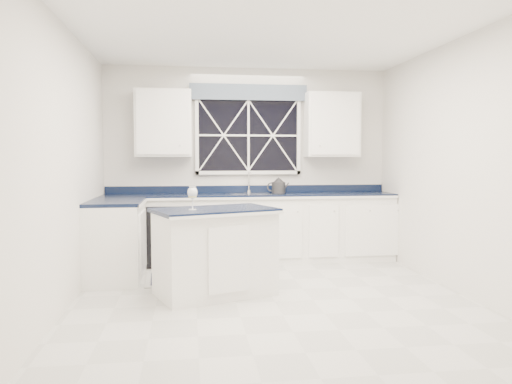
{
  "coord_description": "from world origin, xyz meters",
  "views": [
    {
      "loc": [
        -0.84,
        -4.83,
        1.44
      ],
      "look_at": [
        -0.14,
        0.4,
        1.07
      ],
      "focal_mm": 35.0,
      "sensor_mm": 36.0,
      "label": 1
    }
  ],
  "objects": [
    {
      "name": "ground",
      "position": [
        0.0,
        0.0,
        0.0
      ],
      "size": [
        4.5,
        4.5,
        0.0
      ],
      "primitive_type": "plane",
      "color": "beige",
      "rests_on": "ground"
    },
    {
      "name": "back_wall",
      "position": [
        0.0,
        2.25,
        1.35
      ],
      "size": [
        4.0,
        0.1,
        2.7
      ],
      "primitive_type": "cube",
      "color": "silver",
      "rests_on": "ground"
    },
    {
      "name": "base_cabinets",
      "position": [
        -0.33,
        1.78,
        0.45
      ],
      "size": [
        3.99,
        1.6,
        0.9
      ],
      "color": "white",
      "rests_on": "ground"
    },
    {
      "name": "countertop",
      "position": [
        0.0,
        1.95,
        0.92
      ],
      "size": [
        3.98,
        0.64,
        0.04
      ],
      "primitive_type": "cube",
      "color": "black",
      "rests_on": "base_cabinets"
    },
    {
      "name": "dishwasher",
      "position": [
        -1.1,
        1.95,
        0.41
      ],
      "size": [
        0.6,
        0.58,
        0.82
      ],
      "primitive_type": "cube",
      "color": "black",
      "rests_on": "ground"
    },
    {
      "name": "window",
      "position": [
        0.0,
        2.2,
        1.83
      ],
      "size": [
        1.65,
        0.09,
        1.26
      ],
      "color": "black",
      "rests_on": "ground"
    },
    {
      "name": "upper_cabinets",
      "position": [
        0.0,
        2.08,
        1.9
      ],
      "size": [
        3.1,
        0.34,
        0.9
      ],
      "color": "white",
      "rests_on": "ground"
    },
    {
      "name": "faucet",
      "position": [
        0.0,
        2.14,
        1.1
      ],
      "size": [
        0.05,
        0.2,
        0.3
      ],
      "color": "silver",
      "rests_on": "countertop"
    },
    {
      "name": "island",
      "position": [
        -0.58,
        0.35,
        0.46
      ],
      "size": [
        1.4,
        1.11,
        0.91
      ],
      "rotation": [
        0.0,
        0.0,
        0.35
      ],
      "color": "white",
      "rests_on": "ground"
    },
    {
      "name": "rug",
      "position": [
        -0.74,
        1.08,
        0.01
      ],
      "size": [
        1.28,
        0.83,
        0.02
      ],
      "rotation": [
        0.0,
        0.0,
        0.06
      ],
      "color": "#A2A29E",
      "rests_on": "ground"
    },
    {
      "name": "kettle",
      "position": [
        0.4,
        2.02,
        1.04
      ],
      "size": [
        0.32,
        0.19,
        0.22
      ],
      "rotation": [
        0.0,
        0.0,
        0.01
      ],
      "color": "#303032",
      "rests_on": "countertop"
    },
    {
      "name": "wine_glass",
      "position": [
        -0.81,
        0.23,
        1.08
      ],
      "size": [
        0.1,
        0.1,
        0.24
      ],
      "color": "white",
      "rests_on": "island"
    },
    {
      "name": "soap_bottle",
      "position": [
        0.41,
        2.14,
        1.04
      ],
      "size": [
        0.11,
        0.11,
        0.2
      ],
      "primitive_type": "imported",
      "rotation": [
        0.0,
        0.0,
        0.23
      ],
      "color": "silver",
      "rests_on": "countertop"
    }
  ]
}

